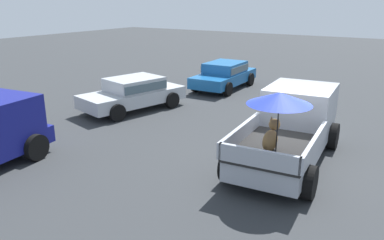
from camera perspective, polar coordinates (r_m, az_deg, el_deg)
ground_plane at (r=11.12m, az=13.58°, el=-6.16°), size 80.00×80.00×0.00m
pickup_truck_main at (r=11.12m, az=14.47°, el=-0.75°), size 5.19×2.59×2.37m
parked_sedan_near at (r=19.73m, az=4.81°, el=6.81°), size 4.35×2.08×1.33m
parked_sedan_far at (r=15.93m, az=-8.66°, el=4.12°), size 4.59×2.73×1.33m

